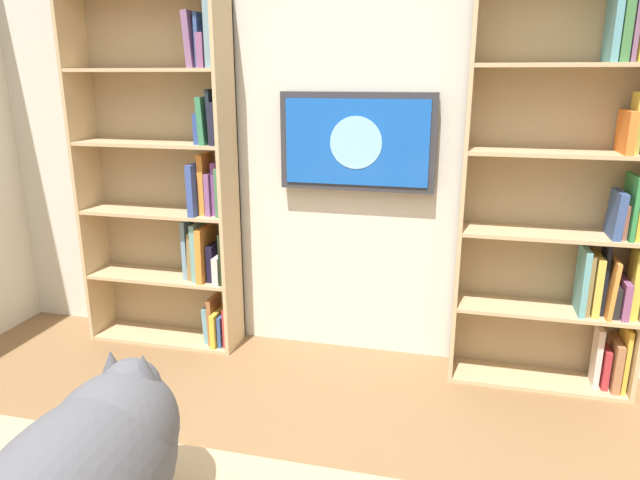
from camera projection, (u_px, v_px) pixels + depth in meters
wall_back at (347, 126)px, 3.23m from camera, size 4.52×0.06×2.70m
bookshelf_left at (580, 191)px, 2.87m from camera, size 0.93×0.28×2.09m
bookshelf_right at (175, 183)px, 3.40m from camera, size 0.95×0.28×2.07m
wall_mounted_tv at (357, 142)px, 3.15m from camera, size 0.86×0.07×0.54m
cat at (86, 480)px, 1.00m from camera, size 0.26×0.70×0.34m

